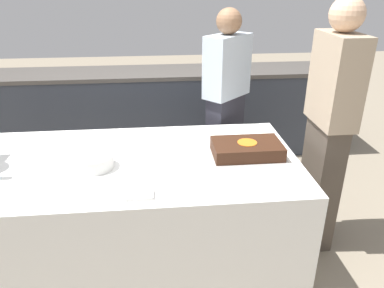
# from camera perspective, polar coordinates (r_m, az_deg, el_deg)

# --- Properties ---
(ground_plane) EXTENTS (14.00, 14.00, 0.00)m
(ground_plane) POSITION_cam_1_polar(r_m,az_deg,el_deg) (2.88, -7.58, -15.39)
(ground_plane) COLOR gray
(back_counter) EXTENTS (4.40, 0.58, 0.92)m
(back_counter) POSITION_cam_1_polar(r_m,az_deg,el_deg) (4.09, -7.46, 4.71)
(back_counter) COLOR #333842
(back_counter) RESTS_ON ground_plane
(dining_table) EXTENTS (2.13, 1.13, 0.72)m
(dining_table) POSITION_cam_1_polar(r_m,az_deg,el_deg) (2.66, -8.02, -9.41)
(dining_table) COLOR white
(dining_table) RESTS_ON ground_plane
(cake) EXTENTS (0.50, 0.32, 0.10)m
(cake) POSITION_cam_1_polar(r_m,az_deg,el_deg) (2.52, 8.35, -0.77)
(cake) COLOR #B7B2AD
(cake) RESTS_ON dining_table
(plate_stack) EXTENTS (0.24, 0.24, 0.09)m
(plate_stack) POSITION_cam_1_polar(r_m,az_deg,el_deg) (2.42, -14.63, -2.58)
(plate_stack) COLOR white
(plate_stack) RESTS_ON dining_table
(side_plate_near_cake) EXTENTS (0.19, 0.19, 0.00)m
(side_plate_near_cake) POSITION_cam_1_polar(r_m,az_deg,el_deg) (2.77, 4.98, 0.80)
(side_plate_near_cake) COLOR white
(side_plate_near_cake) RESTS_ON dining_table
(utensil_pile) EXTENTS (0.15, 0.10, 0.02)m
(utensil_pile) POSITION_cam_1_polar(r_m,az_deg,el_deg) (2.09, -7.95, -7.67)
(utensil_pile) COLOR white
(utensil_pile) RESTS_ON dining_table
(person_cutting_cake) EXTENTS (0.43, 0.42, 1.60)m
(person_cutting_cake) POSITION_cam_1_polar(r_m,az_deg,el_deg) (3.22, 5.17, 6.14)
(person_cutting_cake) COLOR #282833
(person_cutting_cake) RESTS_ON ground_plane
(person_seated_right) EXTENTS (0.21, 0.40, 1.73)m
(person_seated_right) POSITION_cam_1_polar(r_m,az_deg,el_deg) (2.66, 20.06, 2.26)
(person_seated_right) COLOR #4C4238
(person_seated_right) RESTS_ON ground_plane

